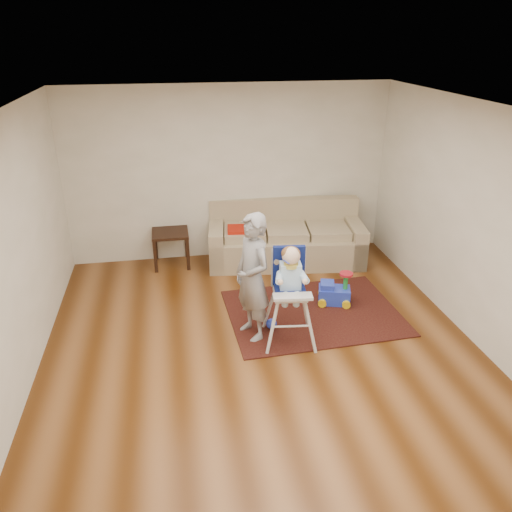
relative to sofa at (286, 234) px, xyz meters
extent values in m
plane|color=#4C260B|center=(-0.82, -2.30, -0.46)|extent=(5.50, 5.50, 0.00)
cube|color=beige|center=(-0.82, 0.45, 0.89)|extent=(5.00, 0.04, 2.70)
cube|color=beige|center=(-3.32, -2.30, 0.89)|extent=(0.04, 5.50, 2.70)
cube|color=beige|center=(1.68, -2.30, 0.89)|extent=(0.04, 5.50, 2.70)
cube|color=white|center=(-0.82, -2.30, 2.24)|extent=(5.00, 5.50, 0.04)
cube|color=#AF1B0B|center=(-0.65, -0.05, 0.15)|extent=(0.58, 0.41, 0.04)
cube|color=black|center=(-0.01, -1.65, -0.46)|extent=(2.26, 1.73, 0.02)
sphere|color=blue|center=(-0.63, -1.95, -0.38)|extent=(0.13, 0.13, 0.13)
cylinder|color=blue|center=(-0.54, -2.30, 0.62)|extent=(0.03, 0.12, 0.01)
imported|color=gray|center=(-0.88, -2.02, 0.32)|extent=(0.56, 0.67, 1.56)
camera|label=1|loc=(-1.75, -7.08, 2.93)|focal=35.00mm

